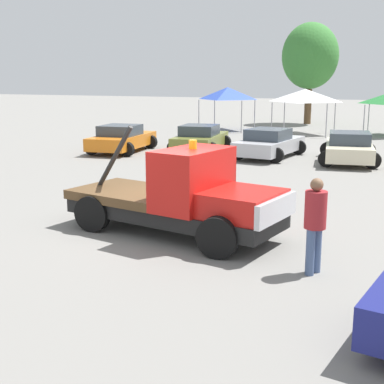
{
  "coord_description": "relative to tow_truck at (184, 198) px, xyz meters",
  "views": [
    {
      "loc": [
        5.21,
        -11.13,
        3.66
      ],
      "look_at": [
        0.5,
        0.0,
        1.05
      ],
      "focal_mm": 50.0,
      "sensor_mm": 36.0,
      "label": 1
    }
  ],
  "objects": [
    {
      "name": "ground_plane",
      "position": [
        -0.31,
        0.06,
        -0.9
      ],
      "size": [
        160.0,
        160.0,
        0.0
      ],
      "primitive_type": "plane",
      "color": "gray"
    },
    {
      "name": "tow_truck",
      "position": [
        0.0,
        0.0,
        0.0
      ],
      "size": [
        5.61,
        2.86,
        2.51
      ],
      "rotation": [
        0.0,
        0.0,
        -0.19
      ],
      "color": "black",
      "rests_on": "ground"
    },
    {
      "name": "person_near_truck",
      "position": [
        3.26,
        -1.32,
        0.17
      ],
      "size": [
        0.41,
        0.41,
        1.84
      ],
      "rotation": [
        0.0,
        0.0,
        5.89
      ],
      "color": "#475B84",
      "rests_on": "ground"
    },
    {
      "name": "parked_car_orange",
      "position": [
        -8.65,
        11.96,
        -0.25
      ],
      "size": [
        2.84,
        4.66,
        1.34
      ],
      "rotation": [
        0.0,
        0.0,
        1.68
      ],
      "color": "orange",
      "rests_on": "ground"
    },
    {
      "name": "parked_car_olive",
      "position": [
        -5.06,
        13.49,
        -0.25
      ],
      "size": [
        2.82,
        4.6,
        1.34
      ],
      "rotation": [
        0.0,
        0.0,
        1.69
      ],
      "color": "olive",
      "rests_on": "ground"
    },
    {
      "name": "parked_car_silver",
      "position": [
        -1.4,
        12.95,
        -0.25
      ],
      "size": [
        2.84,
        4.62,
        1.34
      ],
      "rotation": [
        0.0,
        0.0,
        1.45
      ],
      "color": "#B7B7BC",
      "rests_on": "ground"
    },
    {
      "name": "parked_car_cream",
      "position": [
        2.18,
        12.85,
        -0.25
      ],
      "size": [
        2.93,
        4.83,
        1.34
      ],
      "rotation": [
        0.0,
        0.0,
        1.72
      ],
      "color": "beige",
      "rests_on": "ground"
    },
    {
      "name": "canopy_tent_blue",
      "position": [
        -7.46,
        24.42,
        1.64
      ],
      "size": [
        3.12,
        3.12,
        2.96
      ],
      "color": "#9E9EA3",
      "rests_on": "ground"
    },
    {
      "name": "canopy_tent_white",
      "position": [
        -1.99,
        23.84,
        1.59
      ],
      "size": [
        3.47,
        3.47,
        2.89
      ],
      "color": "#9E9EA3",
      "rests_on": "ground"
    },
    {
      "name": "tree_left",
      "position": [
        -3.28,
        31.7,
        4.31
      ],
      "size": [
        4.34,
        4.34,
        7.76
      ],
      "color": "brown",
      "rests_on": "ground"
    }
  ]
}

